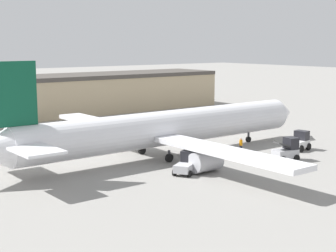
{
  "coord_description": "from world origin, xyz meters",
  "views": [
    {
      "loc": [
        -34.74,
        -44.81,
        12.57
      ],
      "look_at": [
        0.0,
        0.0,
        3.41
      ],
      "focal_mm": 55.0,
      "sensor_mm": 36.0,
      "label": 1
    }
  ],
  "objects": [
    {
      "name": "belt_loader_truck",
      "position": [
        8.73,
        -9.71,
        1.14
      ],
      "size": [
        2.88,
        2.28,
        2.5
      ],
      "rotation": [
        0.0,
        0.0,
        -0.19
      ],
      "color": "#B2B2B7",
      "rests_on": "ground_plane"
    },
    {
      "name": "ground_crew_worker",
      "position": [
        7.79,
        -3.76,
        0.92
      ],
      "size": [
        0.38,
        0.38,
        1.72
      ],
      "rotation": [
        0.0,
        0.0,
        3.62
      ],
      "color": "#1E2338",
      "rests_on": "ground_plane"
    },
    {
      "name": "baggage_tug",
      "position": [
        14.31,
        -7.03,
        1.04
      ],
      "size": [
        2.84,
        2.35,
        2.27
      ],
      "rotation": [
        0.0,
        0.0,
        0.15
      ],
      "color": "silver",
      "rests_on": "ground_plane"
    },
    {
      "name": "pushback_tug",
      "position": [
        -3.31,
        -7.3,
        0.97
      ],
      "size": [
        3.48,
        2.98,
        2.14
      ],
      "rotation": [
        0.0,
        0.0,
        0.52
      ],
      "color": "#B2B2B7",
      "rests_on": "ground_plane"
    },
    {
      "name": "ground_plane",
      "position": [
        0.0,
        0.0,
        0.0
      ],
      "size": [
        400.0,
        400.0,
        0.0
      ],
      "primitive_type": "plane",
      "color": "gray"
    },
    {
      "name": "airplane",
      "position": [
        -0.97,
        -0.01,
        3.15
      ],
      "size": [
        43.94,
        40.08,
        10.99
      ],
      "rotation": [
        0.0,
        0.0,
        0.01
      ],
      "color": "white",
      "rests_on": "ground_plane"
    }
  ]
}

